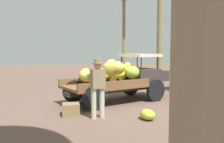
{
  "coord_description": "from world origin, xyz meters",
  "views": [
    {
      "loc": [
        -3.05,
        -8.34,
        1.91
      ],
      "look_at": [
        -0.24,
        0.24,
        1.2
      ],
      "focal_mm": 37.77,
      "sensor_mm": 36.0,
      "label": 1
    }
  ],
  "objects_px": {
    "truck": "(121,77)",
    "loose_banana_bunch": "(148,114)",
    "wooden_crate": "(71,109)",
    "farmer": "(98,85)"
  },
  "relations": [
    {
      "from": "truck",
      "to": "loose_banana_bunch",
      "type": "height_order",
      "value": "truck"
    },
    {
      "from": "truck",
      "to": "wooden_crate",
      "type": "xyz_separation_m",
      "value": [
        -2.24,
        -1.58,
        -0.78
      ]
    },
    {
      "from": "farmer",
      "to": "loose_banana_bunch",
      "type": "xyz_separation_m",
      "value": [
        1.32,
        -0.6,
        -0.83
      ]
    },
    {
      "from": "farmer",
      "to": "wooden_crate",
      "type": "height_order",
      "value": "farmer"
    },
    {
      "from": "truck",
      "to": "loose_banana_bunch",
      "type": "bearing_deg",
      "value": -109.94
    },
    {
      "from": "truck",
      "to": "loose_banana_bunch",
      "type": "xyz_separation_m",
      "value": [
        -0.22,
        -2.75,
        -0.81
      ]
    },
    {
      "from": "farmer",
      "to": "loose_banana_bunch",
      "type": "distance_m",
      "value": 1.67
    },
    {
      "from": "truck",
      "to": "wooden_crate",
      "type": "distance_m",
      "value": 2.85
    },
    {
      "from": "truck",
      "to": "wooden_crate",
      "type": "height_order",
      "value": "truck"
    },
    {
      "from": "farmer",
      "to": "wooden_crate",
      "type": "xyz_separation_m",
      "value": [
        -0.7,
        0.57,
        -0.8
      ]
    }
  ]
}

